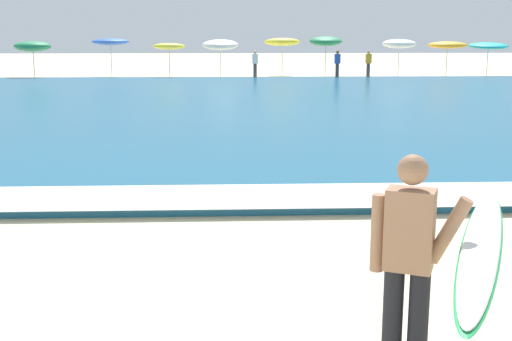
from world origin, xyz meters
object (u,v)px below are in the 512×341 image
Objects in this scene: beach_umbrella_6 at (399,44)px; beach_umbrella_8 at (488,46)px; beachgoer_near_row_right at (337,63)px; surfer_with_board at (442,254)px; beachgoer_near_row_left at (255,63)px; beach_umbrella_3 at (220,45)px; beach_umbrella_7 at (448,45)px; beach_umbrella_1 at (110,42)px; beach_umbrella_2 at (169,46)px; beachgoer_near_row_mid at (368,63)px; beach_umbrella_0 at (33,46)px; beach_umbrella_4 at (282,42)px; beach_umbrella_5 at (326,41)px.

beach_umbrella_8 is (5.17, -0.55, -0.12)m from beach_umbrella_6.
beach_umbrella_8 is at bearing 8.77° from beachgoer_near_row_right.
surfer_with_board is 33.25m from beachgoer_near_row_left.
beach_umbrella_3 reaches higher than beach_umbrella_7.
beach_umbrella_6 is 2.91m from beach_umbrella_7.
beach_umbrella_2 is (3.55, -1.38, -0.24)m from beach_umbrella_1.
beach_umbrella_3 is 2.81m from beachgoer_near_row_left.
beach_umbrella_6 is 1.39× the size of beachgoer_near_row_mid.
beach_umbrella_7 is at bearing -0.49° from beach_umbrella_6.
beachgoer_near_row_mid is at bearing -9.05° from beach_umbrella_1.
beach_umbrella_0 is 1.34× the size of beachgoer_near_row_right.
beach_umbrella_8 is at bearing -2.81° from beach_umbrella_1.
beach_umbrella_1 is (3.98, 1.99, 0.22)m from beach_umbrella_0.
beachgoer_near_row_right is at bearing -6.73° from beach_umbrella_2.
beachgoer_near_row_left is at bearing -41.55° from beach_umbrella_3.
beachgoer_near_row_left is at bearing -171.50° from beach_umbrella_7.
beachgoer_near_row_mid is at bearing -5.01° from beach_umbrella_2.
beach_umbrella_2 is 0.91× the size of beach_umbrella_6.
beach_umbrella_0 is at bearing -176.60° from beach_umbrella_7.
beach_umbrella_2 is 16.46m from beach_umbrella_7.
beach_umbrella_7 is at bearing -1.63° from beach_umbrella_1.
beach_umbrella_7 is (19.99, -0.57, -0.20)m from beach_umbrella_1.
beach_umbrella_5 reaches higher than beach_umbrella_4.
beachgoer_near_row_right is at bearing -10.83° from beach_umbrella_1.
beach_umbrella_4 is 1.45× the size of beachgoer_near_row_mid.
beach_umbrella_6 is (10.60, 0.01, 0.05)m from beach_umbrella_3.
surfer_with_board is at bearing -103.94° from beach_umbrella_6.
beach_umbrella_1 is 13.39m from beachgoer_near_row_right.
beach_umbrella_5 is 4.68m from beachgoer_near_row_left.
beach_umbrella_5 is at bearing -178.08° from beach_umbrella_6.
beachgoer_near_row_right is (-6.89, -1.94, -0.98)m from beach_umbrella_7.
beach_umbrella_5 is 4.41m from beach_umbrella_6.
beach_umbrella_2 is (-4.85, 34.17, 0.75)m from surfer_with_board.
beach_umbrella_7 is 1.44× the size of beachgoer_near_row_mid.
beach_umbrella_4 reaches higher than beach_umbrella_0.
beach_umbrella_2 reaches higher than beachgoer_near_row_mid.
beach_umbrella_5 reaches higher than beachgoer_near_row_mid.
beach_umbrella_2 is 5.07m from beachgoer_near_row_left.
beach_umbrella_1 reaches higher than surfer_with_board.
beach_umbrella_5 is (16.66, 1.30, 0.26)m from beach_umbrella_0.
beach_umbrella_6 is (6.91, -0.60, -0.10)m from beach_umbrella_4.
beach_umbrella_8 is at bearing -6.04° from beach_umbrella_6.
beachgoer_near_row_mid is 1.80m from beachgoer_near_row_right.
beach_umbrella_3 is at bearing 167.80° from beachgoer_near_row_mid.
surfer_with_board is 35.77m from beach_umbrella_0.
beach_umbrella_0 reaches higher than beachgoer_near_row_left.
surfer_with_board is 37.15m from beach_umbrella_8.
beach_umbrella_2 is 6.78m from beach_umbrella_4.
beach_umbrella_6 is 0.96× the size of beach_umbrella_8.
beach_umbrella_6 reaches higher than beachgoer_near_row_right.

